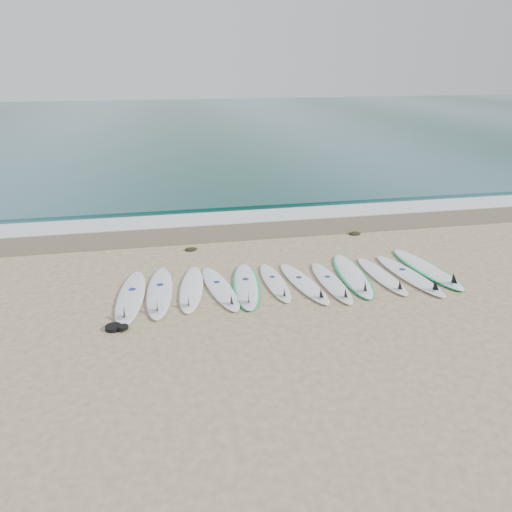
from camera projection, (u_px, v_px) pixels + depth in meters
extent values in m
plane|color=tan|center=(288.00, 284.00, 11.87)|extent=(120.00, 120.00, 0.00)
cube|color=#1E5152|center=(187.00, 124.00, 41.49)|extent=(120.00, 55.00, 0.03)
cube|color=brown|center=(254.00, 230.00, 15.60)|extent=(120.00, 1.80, 0.01)
cube|color=silver|center=(246.00, 217.00, 16.87)|extent=(120.00, 1.40, 0.04)
cube|color=#1E5152|center=(239.00, 204.00, 18.23)|extent=(120.00, 1.00, 0.10)
ellipsoid|color=white|center=(131.00, 296.00, 11.14)|extent=(0.84, 2.87, 0.09)
cone|color=black|center=(124.00, 311.00, 10.12)|extent=(0.27, 0.32, 0.30)
cylinder|color=navy|center=(132.00, 289.00, 11.37)|extent=(0.18, 0.18, 0.01)
ellipsoid|color=white|center=(160.00, 291.00, 11.38)|extent=(0.76, 2.81, 0.09)
cone|color=black|center=(157.00, 305.00, 10.38)|extent=(0.25, 0.31, 0.30)
cylinder|color=navy|center=(160.00, 285.00, 11.61)|extent=(0.17, 0.17, 0.01)
ellipsoid|color=white|center=(192.00, 288.00, 11.55)|extent=(0.89, 2.60, 0.08)
cone|color=black|center=(188.00, 300.00, 10.63)|extent=(0.25, 0.30, 0.27)
ellipsoid|color=white|center=(220.00, 288.00, 11.56)|extent=(0.89, 2.60, 0.08)
cone|color=black|center=(231.00, 299.00, 10.69)|extent=(0.25, 0.30, 0.27)
cylinder|color=navy|center=(217.00, 282.00, 11.76)|extent=(0.17, 0.17, 0.01)
ellipsoid|color=white|center=(246.00, 285.00, 11.70)|extent=(0.86, 2.65, 0.08)
ellipsoid|color=#02C569|center=(246.00, 285.00, 11.70)|extent=(0.95, 2.69, 0.06)
cone|color=black|center=(249.00, 297.00, 10.76)|extent=(0.25, 0.30, 0.28)
cylinder|color=navy|center=(245.00, 279.00, 11.92)|extent=(0.17, 0.17, 0.01)
ellipsoid|color=white|center=(275.00, 282.00, 11.88)|extent=(0.53, 2.30, 0.07)
cone|color=black|center=(284.00, 292.00, 11.07)|extent=(0.20, 0.25, 0.24)
cylinder|color=navy|center=(272.00, 277.00, 12.07)|extent=(0.14, 0.14, 0.01)
ellipsoid|color=white|center=(303.00, 283.00, 11.83)|extent=(0.89, 2.55, 0.08)
cone|color=black|center=(321.00, 293.00, 10.98)|extent=(0.25, 0.29, 0.27)
cylinder|color=navy|center=(299.00, 277.00, 12.02)|extent=(0.16, 0.16, 0.01)
ellipsoid|color=white|center=(331.00, 282.00, 11.86)|extent=(0.56, 2.45, 0.08)
cone|color=black|center=(346.00, 293.00, 11.00)|extent=(0.21, 0.26, 0.26)
cylinder|color=navy|center=(327.00, 277.00, 12.06)|extent=(0.14, 0.14, 0.01)
ellipsoid|color=white|center=(352.00, 275.00, 12.26)|extent=(0.83, 2.78, 0.09)
ellipsoid|color=#02C569|center=(352.00, 275.00, 12.26)|extent=(0.93, 2.81, 0.06)
cone|color=black|center=(365.00, 286.00, 11.27)|extent=(0.26, 0.31, 0.29)
ellipsoid|color=white|center=(381.00, 275.00, 12.23)|extent=(0.64, 2.42, 0.08)
cone|color=black|center=(400.00, 285.00, 11.39)|extent=(0.22, 0.27, 0.26)
ellipsoid|color=white|center=(408.00, 275.00, 12.25)|extent=(0.92, 2.75, 0.09)
cone|color=black|center=(435.00, 285.00, 11.33)|extent=(0.27, 0.32, 0.29)
cylinder|color=navy|center=(402.00, 269.00, 12.46)|extent=(0.18, 0.18, 0.01)
ellipsoid|color=white|center=(426.00, 268.00, 12.63)|extent=(0.89, 2.87, 0.09)
ellipsoid|color=#02C569|center=(426.00, 269.00, 12.63)|extent=(0.99, 2.90, 0.07)
cone|color=black|center=(454.00, 278.00, 11.66)|extent=(0.27, 0.32, 0.30)
ellipsoid|color=black|center=(191.00, 249.00, 13.95)|extent=(0.35, 0.27, 0.07)
ellipsoid|color=black|center=(355.00, 233.00, 15.21)|extent=(0.37, 0.29, 0.07)
cylinder|color=black|center=(113.00, 328.00, 9.85)|extent=(0.32, 0.32, 0.08)
cylinder|color=black|center=(123.00, 327.00, 9.79)|extent=(0.20, 0.20, 0.06)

